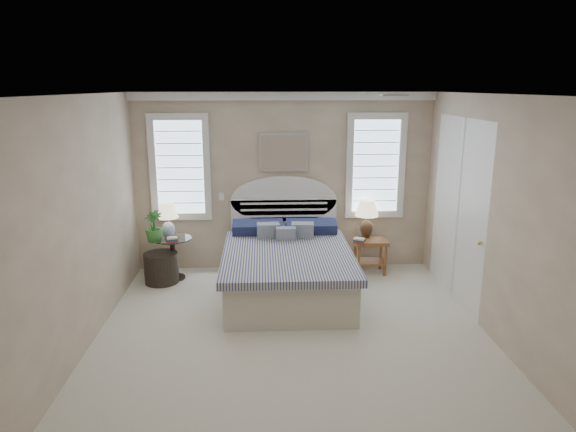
{
  "coord_description": "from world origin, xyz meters",
  "views": [
    {
      "loc": [
        -0.33,
        -5.2,
        2.78
      ],
      "look_at": [
        -0.01,
        1.0,
        1.21
      ],
      "focal_mm": 32.0,
      "sensor_mm": 36.0,
      "label": 1
    }
  ],
  "objects_px": {
    "bed": "(287,266)",
    "side_table_left": "(173,254)",
    "lamp_left": "(168,217)",
    "lamp_right": "(367,215)",
    "floor_pot": "(161,268)",
    "nightstand_right": "(370,249)"
  },
  "relations": [
    {
      "from": "bed",
      "to": "side_table_left",
      "type": "bearing_deg",
      "value": 160.26
    },
    {
      "from": "lamp_left",
      "to": "side_table_left",
      "type": "bearing_deg",
      "value": -33.93
    },
    {
      "from": "bed",
      "to": "side_table_left",
      "type": "distance_m",
      "value": 1.75
    },
    {
      "from": "lamp_right",
      "to": "lamp_left",
      "type": "bearing_deg",
      "value": -176.01
    },
    {
      "from": "bed",
      "to": "floor_pot",
      "type": "bearing_deg",
      "value": 166.01
    },
    {
      "from": "nightstand_right",
      "to": "lamp_right",
      "type": "xyz_separation_m",
      "value": [
        -0.04,
        0.14,
        0.5
      ]
    },
    {
      "from": "bed",
      "to": "lamp_left",
      "type": "height_order",
      "value": "bed"
    },
    {
      "from": "side_table_left",
      "to": "floor_pot",
      "type": "bearing_deg",
      "value": -137.52
    },
    {
      "from": "nightstand_right",
      "to": "lamp_right",
      "type": "distance_m",
      "value": 0.52
    },
    {
      "from": "lamp_right",
      "to": "bed",
      "type": "bearing_deg",
      "value": -146.33
    },
    {
      "from": "nightstand_right",
      "to": "side_table_left",
      "type": "bearing_deg",
      "value": -178.06
    },
    {
      "from": "bed",
      "to": "floor_pot",
      "type": "distance_m",
      "value": 1.87
    },
    {
      "from": "bed",
      "to": "floor_pot",
      "type": "xyz_separation_m",
      "value": [
        -1.81,
        0.45,
        -0.16
      ]
    },
    {
      "from": "side_table_left",
      "to": "nightstand_right",
      "type": "distance_m",
      "value": 2.95
    },
    {
      "from": "nightstand_right",
      "to": "lamp_right",
      "type": "height_order",
      "value": "lamp_right"
    },
    {
      "from": "side_table_left",
      "to": "lamp_right",
      "type": "distance_m",
      "value": 2.96
    },
    {
      "from": "nightstand_right",
      "to": "lamp_left",
      "type": "xyz_separation_m",
      "value": [
        -3.01,
        -0.06,
        0.56
      ]
    },
    {
      "from": "bed",
      "to": "side_table_left",
      "type": "relative_size",
      "value": 3.61
    },
    {
      "from": "bed",
      "to": "lamp_right",
      "type": "xyz_separation_m",
      "value": [
        1.26,
        0.84,
        0.5
      ]
    },
    {
      "from": "floor_pot",
      "to": "lamp_left",
      "type": "distance_m",
      "value": 0.75
    },
    {
      "from": "lamp_left",
      "to": "lamp_right",
      "type": "height_order",
      "value": "lamp_left"
    },
    {
      "from": "side_table_left",
      "to": "nightstand_right",
      "type": "height_order",
      "value": "side_table_left"
    }
  ]
}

